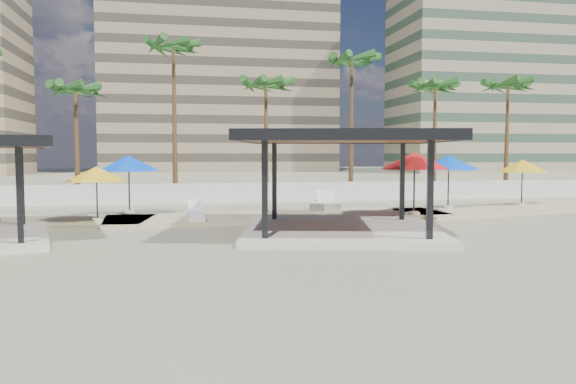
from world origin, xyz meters
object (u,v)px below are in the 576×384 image
pavilion_central (342,173)px  lounger_c (327,204)px  lounger_a (196,215)px  umbrella_c (415,161)px  lounger_b (323,205)px

pavilion_central → lounger_c: size_ratio=3.76×
lounger_a → pavilion_central: bearing=-128.8°
pavilion_central → umbrella_c: size_ratio=2.46×
pavilion_central → lounger_c: 7.92m
lounger_a → lounger_b: 7.34m
pavilion_central → lounger_b: 7.74m
lounger_c → lounger_a: bearing=115.6°
lounger_b → lounger_c: bearing=-29.4°
lounger_a → lounger_b: lounger_b is taller
pavilion_central → umbrella_c: 6.27m
lounger_a → lounger_b: bearing=-64.9°
lounger_a → umbrella_c: bearing=-91.5°
lounger_b → lounger_a: bearing=146.1°
lounger_c → lounger_b: bearing=120.0°
pavilion_central → umbrella_c: bearing=53.8°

